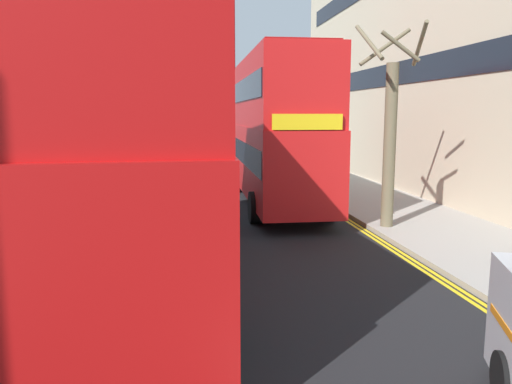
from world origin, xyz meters
TOP-DOWN VIEW (x-y plane):
  - sidewalk_right at (6.50, 16.00)m, footprint 4.00×80.00m
  - sidewalk_left at (-6.50, 16.00)m, footprint 4.00×80.00m
  - kerb_line_outer at (4.40, 14.00)m, footprint 0.10×56.00m
  - kerb_line_inner at (4.24, 14.00)m, footprint 0.10×56.00m
  - double_decker_bus_away at (-1.99, 10.57)m, footprint 3.10×10.89m
  - double_decker_bus_oncoming at (2.49, 19.23)m, footprint 2.96×10.86m
  - pedestrian_far at (6.42, 27.00)m, footprint 0.34×0.22m
  - street_tree_near at (5.00, 14.31)m, footprint 1.90×1.79m
  - street_tree_mid at (5.15, 28.41)m, footprint 1.74×1.73m
  - street_tree_far at (6.89, 37.52)m, footprint 1.44×1.59m
  - townhouse_terrace_right at (13.50, 23.40)m, footprint 10.08×28.00m

SIDE VIEW (x-z plane):
  - kerb_line_outer at x=4.40m, z-range 0.00..0.01m
  - kerb_line_inner at x=4.24m, z-range 0.00..0.01m
  - sidewalk_right at x=6.50m, z-range 0.00..0.14m
  - sidewalk_left at x=-6.50m, z-range 0.00..0.14m
  - pedestrian_far at x=6.42m, z-range 0.18..1.80m
  - street_tree_near at x=5.00m, z-range -0.04..5.93m
  - double_decker_bus_away at x=-1.99m, z-range 0.21..5.85m
  - double_decker_bus_oncoming at x=2.49m, z-range 0.21..5.85m
  - street_tree_far at x=6.89m, z-range -0.01..6.67m
  - street_tree_mid at x=5.15m, z-range -0.03..7.05m
  - townhouse_terrace_right at x=13.50m, z-range 0.00..13.93m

